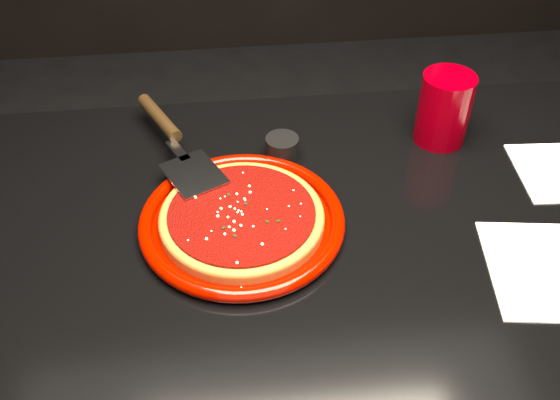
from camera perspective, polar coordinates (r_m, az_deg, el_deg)
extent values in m
cube|color=black|center=(1.21, 4.12, -16.64)|extent=(1.20, 0.80, 0.75)
cylinder|color=#710600|center=(0.93, -3.49, -1.91)|extent=(0.33, 0.33, 0.02)
cylinder|color=brown|center=(0.92, -3.50, -1.75)|extent=(0.26, 0.26, 0.01)
torus|color=brown|center=(0.92, -3.52, -1.48)|extent=(0.26, 0.26, 0.02)
cylinder|color=#6D0B07|center=(0.92, -3.53, -1.28)|extent=(0.23, 0.23, 0.01)
cylinder|color=#87000A|center=(1.10, 14.77, 8.08)|extent=(0.11, 0.11, 0.12)
cube|color=white|center=(0.95, 23.79, -5.88)|extent=(0.21, 0.21, 0.00)
cube|color=white|center=(1.12, 24.25, 2.36)|extent=(0.15, 0.16, 0.00)
cylinder|color=black|center=(1.04, 0.20, 4.71)|extent=(0.07, 0.07, 0.04)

